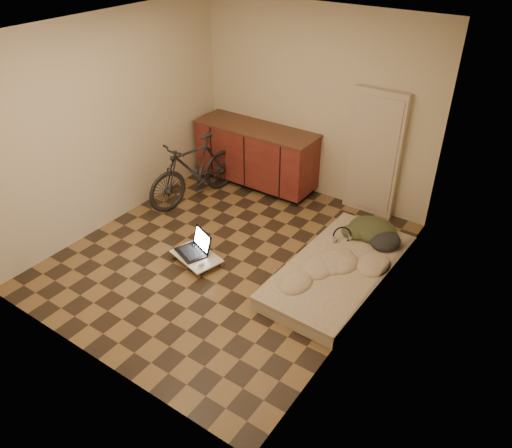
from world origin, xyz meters
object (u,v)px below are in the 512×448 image
Objects in this scene: bicycle at (194,167)px; futon at (339,271)px; laptop at (195,248)px; lap_desk at (196,256)px.

bicycle is 0.76× the size of futon.
laptop reaches higher than futon.
futon is at bearing 44.49° from laptop.
bicycle is at bearing 171.39° from futon.
futon is at bearing 39.74° from lap_desk.
lap_desk is (0.99, -1.16, -0.43)m from bicycle.
lap_desk is at bearing -38.63° from bicycle.
futon is 3.14× the size of lap_desk.
lap_desk is (-1.51, -0.70, -0.00)m from futon.
futon is at bearing 0.70° from bicycle.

